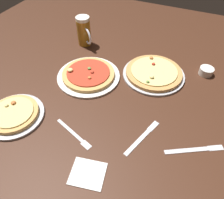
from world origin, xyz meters
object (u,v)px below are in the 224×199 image
Objects in this scene: pizza_plate_near at (14,114)px; napkin_folded at (88,173)px; ramekin_sauce at (206,71)px; fork_left at (74,134)px; knife_spare at (195,150)px; knife_right at (142,137)px; pizza_plate_side at (154,73)px; beer_mug_dark at (84,32)px; pizza_plate_far at (88,75)px.

pizza_plate_near is 0.44m from napkin_folded.
pizza_plate_near is 3.56× the size of ramekin_sauce.
knife_spare is at bearing 15.30° from fork_left.
fork_left and knife_spare have the same top height.
ramekin_sauce reaches higher than knife_right.
knife_right is (0.57, 0.13, -0.01)m from pizza_plate_near.
beer_mug_dark reaches higher than pizza_plate_side.
pizza_plate_near is 0.30m from fork_left.
pizza_plate_side is 0.55m from fork_left.
napkin_folded reaches higher than fork_left.
pizza_plate_near is 1.28× the size of fork_left.
ramekin_sauce is 0.83m from napkin_folded.
pizza_plate_near is 0.79× the size of pizza_plate_side.
pizza_plate_near reaches higher than knife_spare.
napkin_folded is at bearing -60.59° from beer_mug_dark.
knife_right is at bearing 60.03° from napkin_folded.
fork_left is at bearing 135.91° from napkin_folded.
beer_mug_dark is at bearing 119.41° from napkin_folded.
pizza_plate_far is at bearing -58.10° from beer_mug_dark.
napkin_folded is at bearing -142.82° from knife_spare.
ramekin_sauce is 0.34× the size of knife_spare.
beer_mug_dark reaches higher than fork_left.
beer_mug_dark is 0.78m from knife_right.
napkin_folded is (-0.06, -0.64, -0.01)m from pizza_plate_side.
ramekin_sauce is 0.57m from knife_right.
beer_mug_dark reaches higher than knife_spare.
beer_mug_dark is 0.71m from fork_left.
fork_left is (0.12, -0.35, -0.01)m from pizza_plate_far.
pizza_plate_side reaches higher than fork_left.
fork_left is (-0.45, -0.64, -0.02)m from ramekin_sauce.
pizza_plate_near is 0.73m from pizza_plate_side.
fork_left is (0.30, 0.03, -0.01)m from pizza_plate_near.
pizza_plate_side is 0.29m from ramekin_sauce.
pizza_plate_near is at bearing -175.05° from fork_left.
napkin_folded is 0.58× the size of knife_right.
beer_mug_dark reaches higher than pizza_plate_near.
napkin_folded is (0.43, -0.77, -0.08)m from beer_mug_dark.
pizza_plate_far reaches higher than pizza_plate_near.
knife_spare is at bearing -53.56° from pizza_plate_side.
ramekin_sauce is at bearing 41.41° from pizza_plate_near.
fork_left is at bearing 4.95° from pizza_plate_near.
pizza_plate_far is 1.57× the size of knife_right.
pizza_plate_near is at bearing 166.52° from napkin_folded.
knife_spare is (0.48, 0.13, 0.00)m from fork_left.
ramekin_sauce is 0.35× the size of knife_right.
napkin_folded is at bearing -112.65° from ramekin_sauce.
knife_right is at bearing -80.05° from pizza_plate_side.
pizza_plate_side is at bearing 84.48° from napkin_folded.
napkin_folded is at bearing -13.48° from pizza_plate_near.
beer_mug_dark is at bearing 89.98° from pizza_plate_near.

